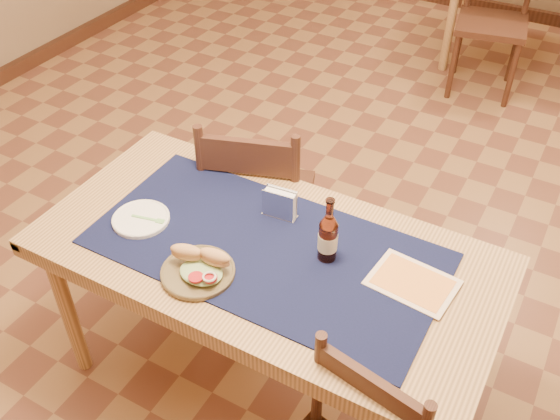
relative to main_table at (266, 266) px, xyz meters
The scene contains 11 objects.
main_table is the anchor object (origin of this frame).
placemat 0.09m from the main_table, ahead, with size 1.20×0.60×0.01m, color #0F1238.
baseboard 1.01m from the main_table, 90.00° to the left, with size 6.00×7.00×0.10m.
chair_main_far 0.60m from the main_table, 124.22° to the left, with size 0.56×0.56×0.95m.
chair_back_near 2.91m from the main_table, 88.46° to the left, with size 0.53×0.53×0.98m.
sandwich_plate 0.27m from the main_table, 120.83° to the right, with size 0.24×0.24×0.09m.
side_plate 0.48m from the main_table, 168.26° to the right, with size 0.21×0.21×0.02m.
fork 0.44m from the main_table, 168.28° to the right, with size 0.13×0.04×0.00m.
beer_bottle 0.28m from the main_table, 16.66° to the left, with size 0.07×0.07×0.25m.
napkin_holder 0.23m from the main_table, 103.42° to the left, with size 0.13×0.06×0.11m.
menu_card 0.51m from the main_table, 10.11° to the left, with size 0.29×0.22×0.01m.
Camera 1 is at (0.79, -2.12, 2.22)m, focal length 40.00 mm.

